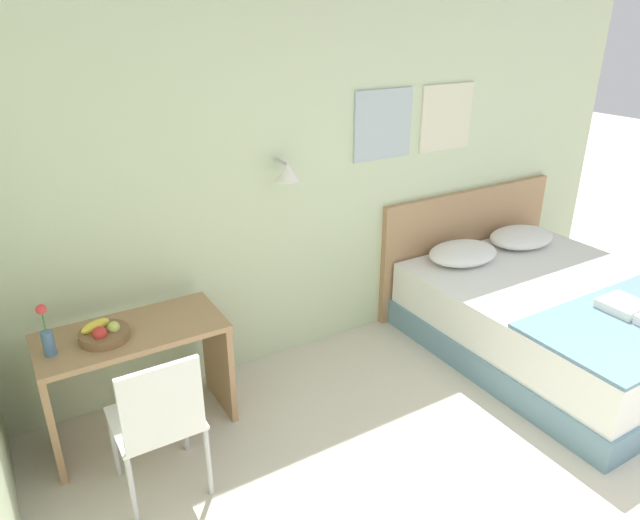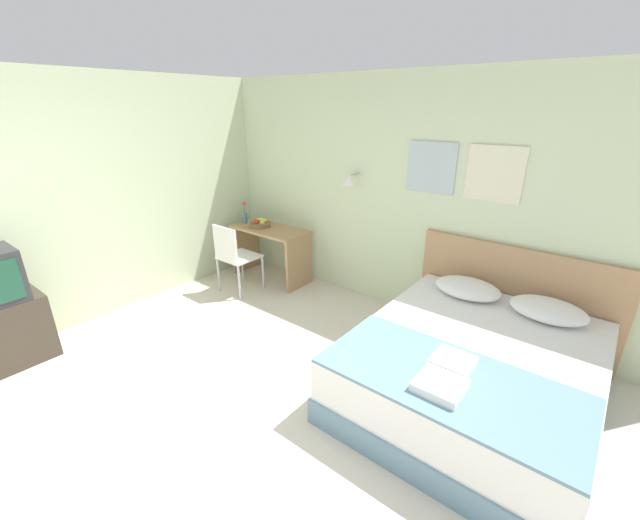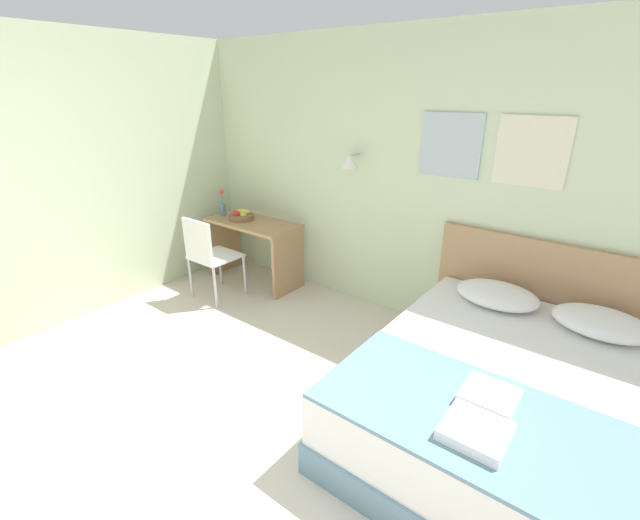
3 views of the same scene
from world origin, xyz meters
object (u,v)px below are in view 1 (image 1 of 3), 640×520
Objects in this scene: pillow_right at (521,237)px; folded_towel_near_foot at (623,305)px; bed at (561,319)px; fruit_bowl at (103,333)px; desk_chair at (159,417)px; pillow_left at (463,253)px; flower_vase at (47,336)px; headboard at (466,245)px; desk at (136,362)px.

pillow_right reaches higher than folded_towel_near_foot.
bed is 3.34m from fruit_bowl.
bed is 3.12m from desk_chair.
pillow_left is 2.20× the size of fruit_bowl.
flower_vase is (-0.29, -0.02, 0.08)m from fruit_bowl.
headboard is 1.73× the size of desk.
flower_vase is at bearing 161.47° from folded_towel_near_foot.
pillow_right is 3.87m from flower_vase.
desk_chair is (-0.04, -0.63, 0.04)m from desk.
headboard is 3.55m from flower_vase.
desk is at bearing 86.63° from desk_chair.
folded_towel_near_foot is 0.25× the size of desk.
headboard is 2.07× the size of desk_chair.
folded_towel_near_foot is 0.87× the size of flower_vase.
flower_vase is (-3.87, -0.05, 0.22)m from pillow_right.
pillow_left and pillow_right have the same top height.
fruit_bowl reaches higher than folded_towel_near_foot.
pillow_right is at bearing 0.80° from flower_vase.
folded_towel_near_foot is at bearing -75.20° from pillow_left.
pillow_left is 0.68× the size of desk_chair.
desk is 3.84× the size of fruit_bowl.
fruit_bowl reaches higher than pillow_right.
pillow_left reaches higher than folded_towel_near_foot.
bed is at bearing -65.24° from pillow_left.
pillow_left is 0.70m from pillow_right.
desk_chair reaches higher than pillow_left.
folded_towel_near_foot is at bearing -93.63° from bed.
headboard reaches higher than bed.
headboard is at bearing 6.10° from fruit_bowl.
fruit_bowl is at bearing 3.44° from flower_vase.
desk_chair is 0.66m from fruit_bowl.
desk is 0.57m from flower_vase.
folded_towel_near_foot is (-0.38, -1.22, -0.02)m from pillow_right.
desk is at bearing -179.80° from pillow_right.
bed is 3.17m from desk.
desk_chair is at bearing -55.25° from flower_vase.
folded_towel_near_foot is at bearing -18.53° from flower_vase.
desk_chair reaches higher than folded_towel_near_foot.
folded_towel_near_foot is 3.41m from fruit_bowl.
pillow_left reaches higher than bed.
desk reaches higher than pillow_right.
folded_towel_near_foot is 0.30× the size of desk_chair.
desk is (-3.42, -0.01, -0.13)m from pillow_right.
pillow_right is 1.98× the size of flower_vase.
desk_chair is 0.78m from flower_vase.
desk_chair is (-3.10, 0.12, 0.26)m from bed.
bed is 1.10m from headboard.
pillow_left is (-0.35, -0.31, 0.11)m from headboard.
desk reaches higher than bed.
bed is 1.10× the size of headboard.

